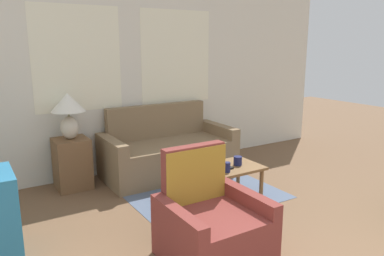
{
  "coord_description": "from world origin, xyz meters",
  "views": [
    {
      "loc": [
        -2.06,
        -0.58,
        1.72
      ],
      "look_at": [
        0.23,
        3.12,
        0.75
      ],
      "focal_mm": 35.0,
      "sensor_mm": 36.0,
      "label": 1
    }
  ],
  "objects": [
    {
      "name": "tv_remote",
      "position": [
        0.33,
        2.53,
        0.42
      ],
      "size": [
        0.06,
        0.15,
        0.02
      ],
      "color": "black",
      "rests_on": "coffee_table"
    },
    {
      "name": "cup_navy",
      "position": [
        0.26,
        2.68,
        0.45
      ],
      "size": [
        0.1,
        0.1,
        0.08
      ],
      "color": "#B23D38",
      "rests_on": "coffee_table"
    },
    {
      "name": "armchair",
      "position": [
        -0.45,
        1.73,
        0.26
      ],
      "size": [
        0.78,
        0.73,
        0.9
      ],
      "color": "brown",
      "rests_on": "ground_plane"
    },
    {
      "name": "laptop",
      "position": [
        0.01,
        2.61,
        0.46
      ],
      "size": [
        0.34,
        0.28,
        0.23
      ],
      "color": "black",
      "rests_on": "coffee_table"
    },
    {
      "name": "cup_white",
      "position": [
        0.23,
        2.42,
        0.46
      ],
      "size": [
        0.07,
        0.07,
        0.1
      ],
      "color": "#191E4C",
      "rests_on": "coffee_table"
    },
    {
      "name": "rug",
      "position": [
        0.24,
        3.12,
        0.0
      ],
      "size": [
        1.71,
        1.83,
        0.01
      ],
      "color": "slate",
      "rests_on": "ground_plane"
    },
    {
      "name": "coffee_table",
      "position": [
        0.24,
        2.55,
        0.36
      ],
      "size": [
        0.95,
        0.51,
        0.41
      ],
      "color": "brown",
      "rests_on": "ground_plane"
    },
    {
      "name": "cup_yellow",
      "position": [
        0.47,
        2.54,
        0.46
      ],
      "size": [
        0.09,
        0.09,
        0.1
      ],
      "color": "#191E4C",
      "rests_on": "coffee_table"
    },
    {
      "name": "table_lamp",
      "position": [
        -1.01,
        3.88,
        0.98
      ],
      "size": [
        0.4,
        0.4,
        0.55
      ],
      "color": "beige",
      "rests_on": "side_table"
    },
    {
      "name": "couch",
      "position": [
        0.23,
        3.75,
        0.28
      ],
      "size": [
        1.75,
        0.83,
        0.91
      ],
      "color": "#846B4C",
      "rests_on": "ground_plane"
    },
    {
      "name": "wall_back",
      "position": [
        -0.0,
        4.19,
        1.31
      ],
      "size": [
        6.62,
        0.06,
        2.6
      ],
      "color": "silver",
      "rests_on": "ground_plane"
    },
    {
      "name": "side_table",
      "position": [
        -1.01,
        3.88,
        0.31
      ],
      "size": [
        0.4,
        0.4,
        0.62
      ],
      "color": "brown",
      "rests_on": "ground_plane"
    }
  ]
}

